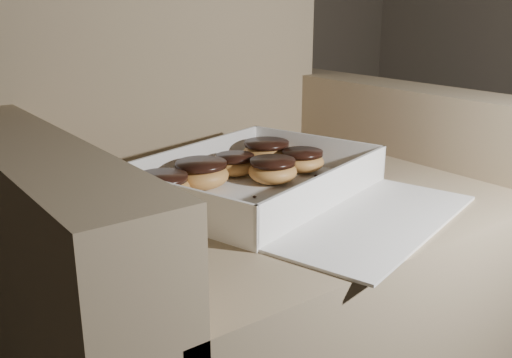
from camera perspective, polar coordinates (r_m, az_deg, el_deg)
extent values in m
cube|color=#867155|center=(1.22, 0.19, -11.05)|extent=(0.81, 0.81, 0.47)
cube|color=#867155|center=(1.39, -9.38, 14.91)|extent=(0.81, 0.16, 0.58)
cube|color=#867155|center=(1.01, -20.48, -13.56)|extent=(0.13, 0.81, 0.63)
cube|color=#867155|center=(1.47, 13.91, -3.13)|extent=(0.13, 0.81, 0.63)
cube|color=white|center=(1.07, 0.00, -1.23)|extent=(0.50, 0.43, 0.01)
cube|color=white|center=(1.16, -6.29, 1.97)|extent=(0.41, 0.13, 0.06)
cube|color=white|center=(0.98, 7.44, -0.97)|extent=(0.41, 0.13, 0.06)
cube|color=white|center=(0.91, -7.99, -2.47)|extent=(0.10, 0.31, 0.06)
cube|color=white|center=(1.23, 5.89, 2.91)|extent=(0.10, 0.31, 0.06)
cube|color=#BD4C72|center=(1.23, 6.00, 2.95)|extent=(0.09, 0.30, 0.05)
cube|color=white|center=(0.95, 12.18, -4.15)|extent=(0.45, 0.29, 0.01)
ellipsoid|color=gold|center=(1.01, -9.38, -0.99)|extent=(0.10, 0.10, 0.05)
cylinder|color=black|center=(1.00, -9.44, 0.14)|extent=(0.09, 0.09, 0.01)
ellipsoid|color=gold|center=(1.23, 1.07, 2.60)|extent=(0.10, 0.10, 0.05)
cylinder|color=black|center=(1.22, 1.08, 3.57)|extent=(0.10, 0.10, 0.01)
ellipsoid|color=gold|center=(1.07, -5.49, 0.37)|extent=(0.10, 0.10, 0.05)
cylinder|color=black|center=(1.07, -5.52, 1.48)|extent=(0.10, 0.10, 0.01)
ellipsoid|color=gold|center=(1.18, 4.66, 1.74)|extent=(0.09, 0.09, 0.04)
cylinder|color=black|center=(1.17, 4.68, 2.62)|extent=(0.08, 0.08, 0.01)
ellipsoid|color=gold|center=(1.10, 1.68, 0.74)|extent=(0.09, 0.09, 0.05)
cylinder|color=black|center=(1.10, 1.69, 1.73)|extent=(0.09, 0.09, 0.01)
ellipsoid|color=gold|center=(1.15, -2.12, 1.35)|extent=(0.08, 0.08, 0.04)
cylinder|color=black|center=(1.15, -2.13, 2.20)|extent=(0.08, 0.08, 0.01)
ellipsoid|color=black|center=(1.05, 3.63, -1.19)|extent=(0.01, 0.01, 0.00)
ellipsoid|color=black|center=(1.15, 6.01, 0.34)|extent=(0.01, 0.01, 0.00)
ellipsoid|color=black|center=(0.92, -5.60, -4.06)|extent=(0.01, 0.01, 0.00)
ellipsoid|color=black|center=(1.02, -0.16, -1.78)|extent=(0.01, 0.01, 0.00)
ellipsoid|color=black|center=(1.02, 5.84, -1.83)|extent=(0.01, 0.01, 0.00)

